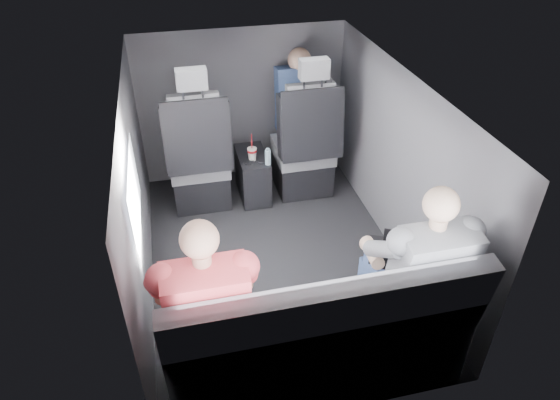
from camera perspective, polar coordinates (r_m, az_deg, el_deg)
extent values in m
plane|color=black|center=(3.76, -0.55, -6.62)|extent=(2.60, 2.60, 0.00)
plane|color=#B2B2AD|center=(3.05, -0.69, 12.87)|extent=(2.60, 2.60, 0.00)
cube|color=#56565B|center=(3.31, -15.99, 0.12)|extent=(0.02, 2.60, 1.35)
cube|color=#56565B|center=(3.63, 13.42, 3.77)|extent=(0.02, 2.60, 1.35)
cube|color=#56565B|center=(4.49, -4.32, 10.78)|extent=(1.80, 0.02, 1.35)
cube|color=#56565B|center=(2.40, 6.42, -14.33)|extent=(1.80, 0.02, 1.35)
cube|color=white|center=(2.94, -16.30, 0.57)|extent=(0.02, 0.75, 0.42)
cube|color=black|center=(3.97, 3.66, 9.48)|extent=(0.35, 0.11, 0.59)
cube|color=black|center=(4.36, -9.02, 1.83)|extent=(0.46, 0.48, 0.30)
cube|color=slate|center=(4.23, -9.28, 4.31)|extent=(0.48, 0.46, 0.14)
cube|color=slate|center=(3.88, -9.49, 7.60)|extent=(0.38, 0.18, 0.61)
cube|color=black|center=(3.89, -12.69, 6.79)|extent=(0.08, 0.21, 0.53)
cube|color=black|center=(3.90, -6.22, 7.60)|extent=(0.08, 0.21, 0.53)
cube|color=black|center=(3.82, -9.39, 7.04)|extent=(0.50, 0.11, 0.58)
cube|color=slate|center=(3.66, -10.10, 13.47)|extent=(0.22, 0.10, 0.15)
cube|color=black|center=(4.48, 2.47, 3.26)|extent=(0.46, 0.48, 0.30)
cube|color=slate|center=(4.35, 2.61, 5.72)|extent=(0.48, 0.46, 0.14)
cube|color=slate|center=(4.01, 3.51, 9.01)|extent=(0.38, 0.18, 0.61)
cube|color=black|center=(3.97, 0.42, 8.32)|extent=(0.08, 0.21, 0.53)
cube|color=black|center=(4.09, 6.49, 8.89)|extent=(0.08, 0.21, 0.53)
cube|color=black|center=(3.96, 3.77, 8.48)|extent=(0.50, 0.11, 0.58)
cube|color=slate|center=(3.81, 3.92, 14.74)|extent=(0.22, 0.10, 0.15)
cube|color=black|center=(4.34, -3.13, 2.86)|extent=(0.24, 0.48, 0.40)
cylinder|color=black|center=(4.13, -3.59, 4.35)|extent=(0.09, 0.09, 0.01)
cylinder|color=black|center=(4.14, -2.09, 4.52)|extent=(0.09, 0.09, 0.01)
cube|color=slate|center=(2.91, 4.03, -16.16)|extent=(1.60, 0.50, 0.45)
cube|color=slate|center=(2.43, 6.05, -13.40)|extent=(1.60, 0.17, 0.47)
cylinder|color=red|center=(4.13, -3.21, 5.66)|extent=(0.08, 0.08, 0.02)
cylinder|color=white|center=(4.12, -3.22, 5.88)|extent=(0.08, 0.08, 0.01)
cylinder|color=red|center=(4.08, -3.25, 6.73)|extent=(0.01, 0.01, 0.13)
cylinder|color=#A9CDE5|center=(4.07, -1.39, 4.91)|extent=(0.05, 0.05, 0.13)
cylinder|color=#A9CDE5|center=(4.04, -1.41, 5.80)|extent=(0.03, 0.03, 0.02)
cube|color=white|center=(2.76, -8.10, -9.05)|extent=(0.38, 0.34, 0.02)
cube|color=silver|center=(2.74, -8.08, -9.09)|extent=(0.29, 0.22, 0.00)
cube|color=white|center=(2.80, -8.28, -7.93)|extent=(0.11, 0.08, 0.00)
cube|color=white|center=(2.57, -7.94, -9.31)|extent=(0.32, 0.19, 0.22)
cube|color=white|center=(2.58, -7.96, -9.24)|extent=(0.28, 0.16, 0.19)
cube|color=black|center=(2.98, 13.53, -5.83)|extent=(0.42, 0.36, 0.02)
cube|color=black|center=(2.97, 13.68, -5.85)|extent=(0.32, 0.24, 0.00)
cube|color=black|center=(3.03, 12.98, -4.80)|extent=(0.12, 0.09, 0.00)
cube|color=black|center=(2.80, 15.16, -5.83)|extent=(0.35, 0.21, 0.23)
cube|color=white|center=(2.81, 15.10, -5.77)|extent=(0.31, 0.17, 0.20)
cube|color=#302F34|center=(2.71, -10.64, -12.67)|extent=(0.14, 0.43, 0.13)
cube|color=#302F34|center=(2.71, -6.08, -12.06)|extent=(0.14, 0.43, 0.13)
cube|color=#302F34|center=(3.07, -10.39, -13.35)|extent=(0.13, 0.13, 0.45)
cube|color=#302F34|center=(3.07, -6.35, -12.81)|extent=(0.13, 0.13, 0.45)
cube|color=#CD4743|center=(2.40, -8.31, -11.92)|extent=(0.39, 0.26, 0.52)
sphere|color=tan|center=(2.17, -9.21, -4.45)|extent=(0.17, 0.17, 0.17)
cylinder|color=tan|center=(2.66, -13.00, -9.46)|extent=(0.11, 0.27, 0.12)
cylinder|color=tan|center=(2.67, -4.66, -8.36)|extent=(0.11, 0.27, 0.12)
cube|color=navy|center=(2.91, 12.38, -8.85)|extent=(0.15, 0.43, 0.13)
cube|color=navy|center=(3.00, 16.14, -8.06)|extent=(0.15, 0.43, 0.13)
cube|color=navy|center=(3.25, 10.18, -9.96)|extent=(0.13, 0.13, 0.45)
cube|color=navy|center=(3.33, 13.63, -9.25)|extent=(0.13, 0.13, 0.45)
cube|color=slate|center=(2.67, 16.82, -7.49)|extent=(0.39, 0.26, 0.53)
sphere|color=beige|center=(2.46, 17.95, -0.46)|extent=(0.17, 0.17, 0.17)
cylinder|color=beige|center=(2.83, 10.49, -5.89)|extent=(0.11, 0.27, 0.12)
cylinder|color=beige|center=(2.99, 17.40, -4.62)|extent=(0.11, 0.27, 0.12)
cube|color=navy|center=(4.34, 2.20, 11.49)|extent=(0.39, 0.25, 0.57)
sphere|color=tan|center=(4.24, 2.23, 15.73)|extent=(0.20, 0.20, 0.20)
cube|color=navy|center=(4.51, 1.92, 8.38)|extent=(0.33, 0.39, 0.12)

